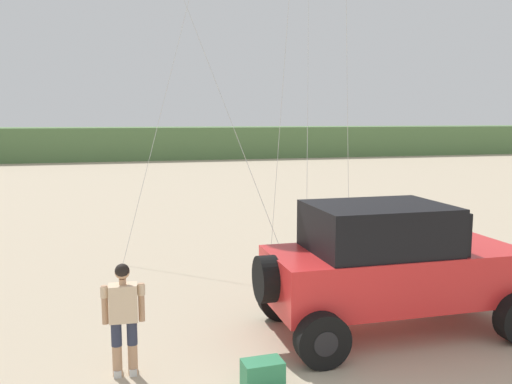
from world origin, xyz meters
TOP-DOWN VIEW (x-y plane):
  - dune_ridge at (-0.40, 47.76)m, footprint 90.00×7.12m
  - jeep at (2.20, 3.98)m, footprint 4.85×2.39m
  - person_watching at (-2.33, 3.44)m, footprint 0.62×0.31m
  - cooler_box at (-0.50, 2.58)m, footprint 0.58×0.39m

SIDE VIEW (x-z plane):
  - cooler_box at x=-0.50m, z-range 0.00..0.38m
  - person_watching at x=-2.33m, z-range 0.10..1.77m
  - jeep at x=2.20m, z-range 0.07..2.33m
  - dune_ridge at x=-0.40m, z-range 0.00..2.87m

